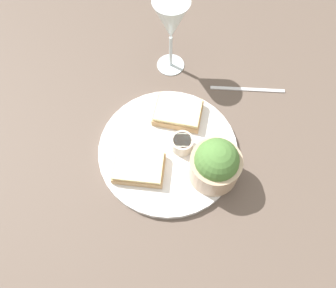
{
  "coord_description": "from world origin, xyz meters",
  "views": [
    {
      "loc": [
        -0.12,
        0.28,
        0.63
      ],
      "look_at": [
        0.0,
        0.0,
        0.03
      ],
      "focal_mm": 35.0,
      "sensor_mm": 36.0,
      "label": 1
    }
  ],
  "objects_px": {
    "fork": "(248,89)",
    "cheese_toast_far": "(139,168)",
    "salad_bowl": "(216,164)",
    "cheese_toast_near": "(178,112)",
    "wine_glass": "(171,23)",
    "sauce_ramekin": "(182,143)"
  },
  "relations": [
    {
      "from": "cheese_toast_near",
      "to": "fork",
      "type": "distance_m",
      "value": 0.18
    },
    {
      "from": "cheese_toast_near",
      "to": "fork",
      "type": "relative_size",
      "value": 0.69
    },
    {
      "from": "sauce_ramekin",
      "to": "salad_bowl",
      "type": "bearing_deg",
      "value": 158.98
    },
    {
      "from": "salad_bowl",
      "to": "cheese_toast_near",
      "type": "height_order",
      "value": "salad_bowl"
    },
    {
      "from": "sauce_ramekin",
      "to": "fork",
      "type": "distance_m",
      "value": 0.23
    },
    {
      "from": "cheese_toast_near",
      "to": "wine_glass",
      "type": "height_order",
      "value": "wine_glass"
    },
    {
      "from": "fork",
      "to": "sauce_ramekin",
      "type": "bearing_deg",
      "value": 68.18
    },
    {
      "from": "fork",
      "to": "cheese_toast_far",
      "type": "bearing_deg",
      "value": 63.79
    },
    {
      "from": "salad_bowl",
      "to": "fork",
      "type": "distance_m",
      "value": 0.24
    },
    {
      "from": "salad_bowl",
      "to": "cheese_toast_near",
      "type": "relative_size",
      "value": 0.92
    },
    {
      "from": "sauce_ramekin",
      "to": "cheese_toast_near",
      "type": "height_order",
      "value": "sauce_ramekin"
    },
    {
      "from": "sauce_ramekin",
      "to": "wine_glass",
      "type": "bearing_deg",
      "value": -61.17
    },
    {
      "from": "salad_bowl",
      "to": "cheese_toast_far",
      "type": "height_order",
      "value": "salad_bowl"
    },
    {
      "from": "cheese_toast_far",
      "to": "wine_glass",
      "type": "xyz_separation_m",
      "value": [
        0.05,
        -0.29,
        0.11
      ]
    },
    {
      "from": "salad_bowl",
      "to": "fork",
      "type": "xyz_separation_m",
      "value": [
        -0.0,
        -0.24,
        -0.06
      ]
    },
    {
      "from": "cheese_toast_near",
      "to": "fork",
      "type": "xyz_separation_m",
      "value": [
        -0.12,
        -0.14,
        -0.02
      ]
    },
    {
      "from": "salad_bowl",
      "to": "fork",
      "type": "height_order",
      "value": "salad_bowl"
    },
    {
      "from": "salad_bowl",
      "to": "wine_glass",
      "type": "height_order",
      "value": "wine_glass"
    },
    {
      "from": "cheese_toast_far",
      "to": "wine_glass",
      "type": "bearing_deg",
      "value": -79.57
    },
    {
      "from": "wine_glass",
      "to": "cheese_toast_far",
      "type": "bearing_deg",
      "value": 100.43
    },
    {
      "from": "cheese_toast_near",
      "to": "cheese_toast_far",
      "type": "height_order",
      "value": "same"
    },
    {
      "from": "sauce_ramekin",
      "to": "cheese_toast_far",
      "type": "bearing_deg",
      "value": 54.1
    }
  ]
}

